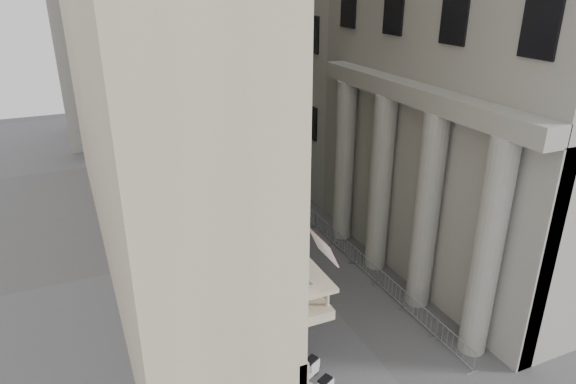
% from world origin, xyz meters
% --- Properties ---
extents(iron_fence, '(0.30, 28.00, 1.40)m').
position_xyz_m(iron_fence, '(-4.30, 18.00, 0.00)').
color(iron_fence, black).
rests_on(iron_fence, ground).
extents(blue_awning, '(1.60, 3.00, 3.00)m').
position_xyz_m(blue_awning, '(4.15, 26.00, 0.00)').
color(blue_awning, navy).
rests_on(blue_awning, ground).
extents(scooter_2, '(1.50, 1.11, 1.50)m').
position_xyz_m(scooter_2, '(-3.47, 7.12, 0.00)').
color(scooter_2, silver).
rests_on(scooter_2, ground).
extents(scooter_3, '(1.50, 1.11, 1.50)m').
position_xyz_m(scooter_3, '(-3.47, 8.35, 0.00)').
color(scooter_3, silver).
rests_on(scooter_3, ground).
extents(scooter_4, '(1.50, 1.11, 1.50)m').
position_xyz_m(scooter_4, '(-3.47, 9.59, 0.00)').
color(scooter_4, silver).
rests_on(scooter_4, ground).
extents(scooter_5, '(1.50, 1.11, 1.50)m').
position_xyz_m(scooter_5, '(-3.47, 10.82, 0.00)').
color(scooter_5, silver).
rests_on(scooter_5, ground).
extents(scooter_6, '(1.50, 1.11, 1.50)m').
position_xyz_m(scooter_6, '(-3.47, 12.05, 0.00)').
color(scooter_6, silver).
rests_on(scooter_6, ground).
extents(scooter_7, '(1.50, 1.11, 1.50)m').
position_xyz_m(scooter_7, '(-3.47, 13.29, 0.00)').
color(scooter_7, silver).
rests_on(scooter_7, ground).
extents(scooter_8, '(1.50, 1.11, 1.50)m').
position_xyz_m(scooter_8, '(-3.47, 14.52, 0.00)').
color(scooter_8, silver).
rests_on(scooter_8, ground).
extents(scooter_9, '(1.50, 1.11, 1.50)m').
position_xyz_m(scooter_9, '(-3.47, 15.75, 0.00)').
color(scooter_9, silver).
rests_on(scooter_9, ground).
extents(scooter_10, '(1.50, 1.11, 1.50)m').
position_xyz_m(scooter_10, '(-3.47, 16.99, 0.00)').
color(scooter_10, silver).
rests_on(scooter_10, ground).
extents(scooter_11, '(1.50, 1.11, 1.50)m').
position_xyz_m(scooter_11, '(-3.47, 18.22, 0.00)').
color(scooter_11, silver).
rests_on(scooter_11, ground).
extents(scooter_12, '(1.50, 1.11, 1.50)m').
position_xyz_m(scooter_12, '(-3.47, 19.46, 0.00)').
color(scooter_12, silver).
rests_on(scooter_12, ground).
extents(scooter_13, '(1.50, 1.11, 1.50)m').
position_xyz_m(scooter_13, '(-3.47, 20.69, 0.00)').
color(scooter_13, silver).
rests_on(scooter_13, ground).
extents(scooter_14, '(1.50, 1.11, 1.50)m').
position_xyz_m(scooter_14, '(-3.47, 21.92, 0.00)').
color(scooter_14, silver).
rests_on(scooter_14, ground).
extents(scooter_15, '(1.50, 1.11, 1.50)m').
position_xyz_m(scooter_15, '(-3.47, 23.16, 0.00)').
color(scooter_15, silver).
rests_on(scooter_15, ground).
extents(barrier_0, '(0.60, 2.40, 1.10)m').
position_xyz_m(barrier_0, '(3.23, 5.95, 0.00)').
color(barrier_0, '#A4A6AB').
rests_on(barrier_0, ground).
extents(barrier_1, '(0.60, 2.40, 1.10)m').
position_xyz_m(barrier_1, '(3.23, 8.45, 0.00)').
color(barrier_1, '#A4A6AB').
rests_on(barrier_1, ground).
extents(barrier_2, '(0.60, 2.40, 1.10)m').
position_xyz_m(barrier_2, '(3.23, 10.95, 0.00)').
color(barrier_2, '#A4A6AB').
rests_on(barrier_2, ground).
extents(barrier_3, '(0.60, 2.40, 1.10)m').
position_xyz_m(barrier_3, '(3.23, 13.45, 0.00)').
color(barrier_3, '#A4A6AB').
rests_on(barrier_3, ground).
extents(barrier_4, '(0.60, 2.40, 1.10)m').
position_xyz_m(barrier_4, '(3.23, 15.95, 0.00)').
color(barrier_4, '#A4A6AB').
rests_on(barrier_4, ground).
extents(barrier_5, '(0.60, 2.40, 1.10)m').
position_xyz_m(barrier_5, '(3.23, 18.45, 0.00)').
color(barrier_5, '#A4A6AB').
rests_on(barrier_5, ground).
extents(barrier_6, '(0.60, 2.40, 1.10)m').
position_xyz_m(barrier_6, '(3.23, 20.95, 0.00)').
color(barrier_6, '#A4A6AB').
rests_on(barrier_6, ground).
extents(barrier_7, '(0.60, 2.40, 1.10)m').
position_xyz_m(barrier_7, '(3.23, 23.45, 0.00)').
color(barrier_7, '#A4A6AB').
rests_on(barrier_7, ground).
extents(barrier_8, '(0.60, 2.40, 1.10)m').
position_xyz_m(barrier_8, '(3.23, 25.95, 0.00)').
color(barrier_8, '#A4A6AB').
rests_on(barrier_8, ground).
extents(barrier_9, '(0.60, 2.40, 1.10)m').
position_xyz_m(barrier_9, '(3.23, 28.45, 0.00)').
color(barrier_9, '#A4A6AB').
rests_on(barrier_9, ground).
extents(security_tent, '(3.71, 3.71, 3.02)m').
position_xyz_m(security_tent, '(-1.68, 29.75, 2.52)').
color(security_tent, silver).
rests_on(security_tent, ground).
extents(street_lamp, '(2.83, 0.33, 8.68)m').
position_xyz_m(street_lamp, '(-3.84, 22.34, 5.20)').
color(street_lamp, gray).
rests_on(street_lamp, ground).
extents(info_kiosk, '(0.32, 0.79, 1.64)m').
position_xyz_m(info_kiosk, '(-2.49, 18.38, 0.83)').
color(info_kiosk, black).
rests_on(info_kiosk, ground).
extents(pedestrian_a, '(0.68, 0.54, 1.62)m').
position_xyz_m(pedestrian_a, '(0.75, 21.05, 0.81)').
color(pedestrian_a, black).
rests_on(pedestrian_a, ground).
extents(pedestrian_b, '(1.00, 0.95, 1.64)m').
position_xyz_m(pedestrian_b, '(3.00, 25.79, 0.82)').
color(pedestrian_b, black).
rests_on(pedestrian_b, ground).
extents(pedestrian_c, '(0.80, 0.55, 1.57)m').
position_xyz_m(pedestrian_c, '(0.76, 34.60, 0.78)').
color(pedestrian_c, black).
rests_on(pedestrian_c, ground).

